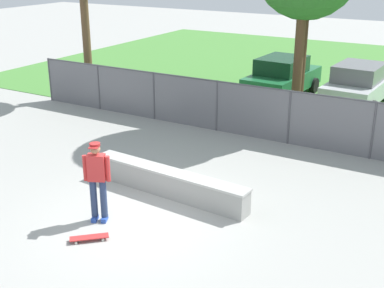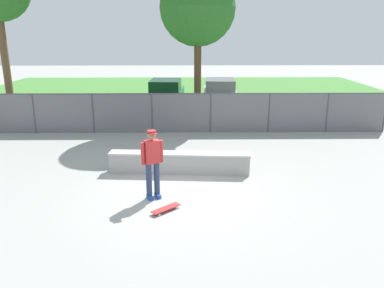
% 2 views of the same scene
% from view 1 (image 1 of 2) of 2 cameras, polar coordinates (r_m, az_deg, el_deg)
% --- Properties ---
extents(ground_plane, '(80.00, 80.00, 0.00)m').
position_cam_1_polar(ground_plane, '(11.63, -6.58, -8.49)').
color(ground_plane, '#9E9E99').
extents(grass_strip, '(29.61, 20.00, 0.02)m').
position_cam_1_polar(grass_strip, '(26.18, 15.82, 7.41)').
color(grass_strip, '#478438').
rests_on(grass_strip, ground).
extents(concrete_ledge, '(4.36, 0.77, 0.65)m').
position_cam_1_polar(concrete_ledge, '(12.58, -2.56, -4.33)').
color(concrete_ledge, '#999993').
rests_on(concrete_ledge, ground).
extents(skateboarder, '(0.55, 0.40, 1.84)m').
position_cam_1_polar(skateboarder, '(11.30, -10.54, -3.76)').
color(skateboarder, '#2647A5').
rests_on(skateboarder, ground).
extents(skateboard, '(0.72, 0.69, 0.09)m').
position_cam_1_polar(skateboard, '(10.99, -11.40, -10.19)').
color(skateboard, red).
rests_on(skateboard, ground).
extents(chainlink_fence, '(17.68, 0.07, 1.72)m').
position_cam_1_polar(chainlink_fence, '(16.46, 6.69, 3.89)').
color(chainlink_fence, '#4C4C51').
rests_on(chainlink_fence, ground).
extents(car_green, '(2.20, 4.30, 1.66)m').
position_cam_1_polar(car_green, '(21.51, 10.04, 7.40)').
color(car_green, '#1E6638').
rests_on(car_green, ground).
extents(car_silver, '(2.20, 4.30, 1.66)m').
position_cam_1_polar(car_silver, '(20.90, 18.11, 6.31)').
color(car_silver, '#B7BABF').
rests_on(car_silver, ground).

